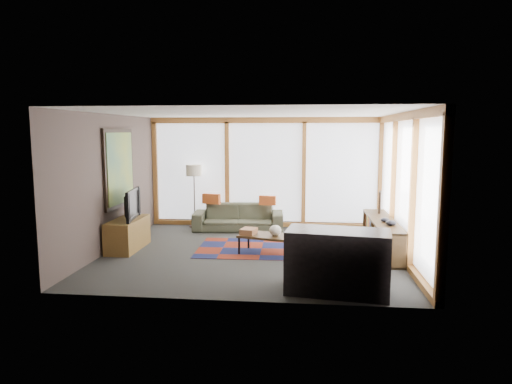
# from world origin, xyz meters

# --- Properties ---
(ground) EXTENTS (5.50, 5.50, 0.00)m
(ground) POSITION_xyz_m (0.00, 0.00, 0.00)
(ground) COLOR #292A27
(ground) RESTS_ON ground
(room_envelope) EXTENTS (5.52, 5.02, 2.62)m
(room_envelope) POSITION_xyz_m (0.49, 0.56, 1.54)
(room_envelope) COLOR #483B36
(room_envelope) RESTS_ON ground
(rug) EXTENTS (2.52, 1.66, 0.01)m
(rug) POSITION_xyz_m (0.13, 0.28, 0.01)
(rug) COLOR maroon
(rug) RESTS_ON ground
(sofa) EXTENTS (2.11, 0.95, 0.60)m
(sofa) POSITION_xyz_m (-0.58, 1.95, 0.30)
(sofa) COLOR #343828
(sofa) RESTS_ON ground
(pillow_left) EXTENTS (0.44, 0.22, 0.23)m
(pillow_left) POSITION_xyz_m (-1.21, 1.97, 0.72)
(pillow_left) COLOR #B34D1F
(pillow_left) RESTS_ON sofa
(pillow_right) EXTENTS (0.40, 0.18, 0.21)m
(pillow_right) POSITION_xyz_m (0.10, 1.93, 0.71)
(pillow_right) COLOR #B34D1F
(pillow_right) RESTS_ON sofa
(floor_lamp) EXTENTS (0.38, 0.38, 1.49)m
(floor_lamp) POSITION_xyz_m (-1.67, 2.17, 0.75)
(floor_lamp) COLOR #32231B
(floor_lamp) RESTS_ON ground
(coffee_table) EXTENTS (1.20, 0.81, 0.36)m
(coffee_table) POSITION_xyz_m (0.30, -0.09, 0.18)
(coffee_table) COLOR #352616
(coffee_table) RESTS_ON ground
(book_stack) EXTENTS (0.33, 0.37, 0.11)m
(book_stack) POSITION_xyz_m (-0.09, -0.05, 0.42)
(book_stack) COLOR #915A36
(book_stack) RESTS_ON coffee_table
(vase) EXTENTS (0.23, 0.23, 0.20)m
(vase) POSITION_xyz_m (0.41, -0.13, 0.46)
(vase) COLOR beige
(vase) RESTS_ON coffee_table
(bookshelf) EXTENTS (0.44, 2.44, 0.61)m
(bookshelf) POSITION_xyz_m (2.43, 0.37, 0.30)
(bookshelf) COLOR #352616
(bookshelf) RESTS_ON ground
(bowl_a) EXTENTS (0.22, 0.22, 0.10)m
(bowl_a) POSITION_xyz_m (2.48, -0.17, 0.66)
(bowl_a) COLOR black
(bowl_a) RESTS_ON bookshelf
(bowl_b) EXTENTS (0.19, 0.19, 0.08)m
(bowl_b) POSITION_xyz_m (2.43, 0.14, 0.65)
(bowl_b) COLOR black
(bowl_b) RESTS_ON bookshelf
(shelf_picture) EXTENTS (0.11, 0.34, 0.44)m
(shelf_picture) POSITION_xyz_m (2.49, 1.16, 0.83)
(shelf_picture) COLOR black
(shelf_picture) RESTS_ON bookshelf
(tv_console) EXTENTS (0.49, 1.18, 0.59)m
(tv_console) POSITION_xyz_m (-2.45, -0.02, 0.30)
(tv_console) COLOR brown
(tv_console) RESTS_ON ground
(television) EXTENTS (0.28, 1.01, 0.58)m
(television) POSITION_xyz_m (-2.43, -0.02, 0.88)
(television) COLOR black
(television) RESTS_ON tv_console
(bar_counter) EXTENTS (1.50, 0.86, 0.90)m
(bar_counter) POSITION_xyz_m (1.42, -2.02, 0.45)
(bar_counter) COLOR black
(bar_counter) RESTS_ON ground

